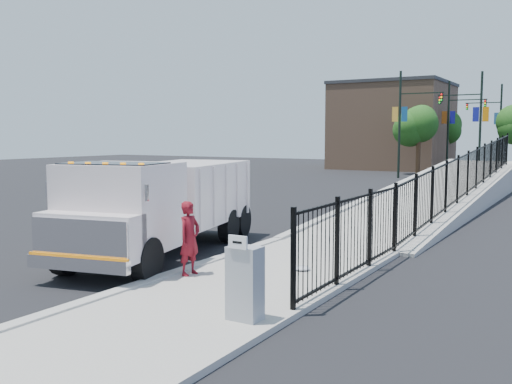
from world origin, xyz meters
The scene contains 17 objects.
ground centered at (0.00, 0.00, 0.00)m, with size 120.00×120.00×0.00m, color black.
sidewalk centered at (1.93, -2.00, 0.06)m, with size 3.55×12.00×0.12m, color #9E998E.
curb centered at (0.00, -2.00, 0.08)m, with size 0.30×12.00×0.16m, color #ADAAA3.
ramp centered at (2.12, 16.00, 0.00)m, with size 3.95×24.00×1.70m, color #9E998E.
iron_fence centered at (3.55, 12.00, 0.90)m, with size 0.10×28.00×1.80m, color black.
truck centered at (-1.87, 0.81, 1.48)m, with size 3.99×8.00×2.62m.
worker centered at (0.40, -0.89, 0.95)m, with size 0.60×0.40×1.65m, color maroon.
utility_cabinet centered at (3.10, -2.90, 0.75)m, with size 0.55×0.40×1.25m, color gray.
arrow_sign centered at (3.10, -3.12, 1.48)m, with size 0.35×0.04×0.22m, color white.
debris centered at (2.37, 0.76, 0.17)m, with size 0.39×0.39×0.10m, color silver.
light_pole_0 centered at (-4.38, 31.70, 4.36)m, with size 3.77×0.22×8.00m.
light_pole_1 centered at (0.21, 35.03, 4.36)m, with size 3.78×0.22×8.00m.
light_pole_2 centered at (-2.97, 41.63, 4.36)m, with size 3.78×0.22×8.00m.
light_pole_3 centered at (-0.01, 47.18, 4.36)m, with size 3.77×0.22×8.00m.
tree_0 centered at (-4.30, 35.77, 3.97)m, with size 3.09×3.09×5.54m.
tree_2 centered at (-4.68, 47.08, 3.96)m, with size 3.03×3.03×5.51m.
building centered at (-9.00, 44.00, 4.00)m, with size 10.00×10.00×8.00m, color #8C664C.
Camera 1 is at (8.05, -10.88, 3.22)m, focal length 40.00 mm.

